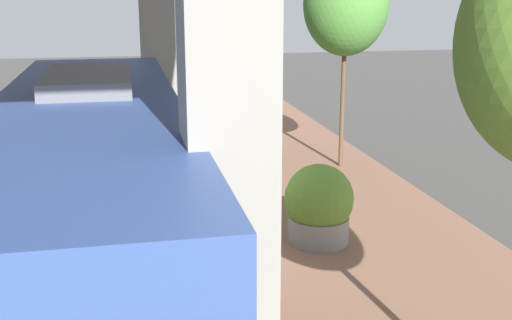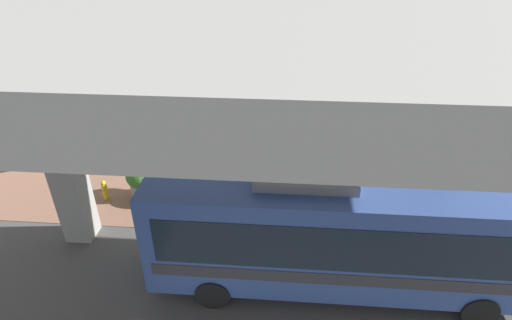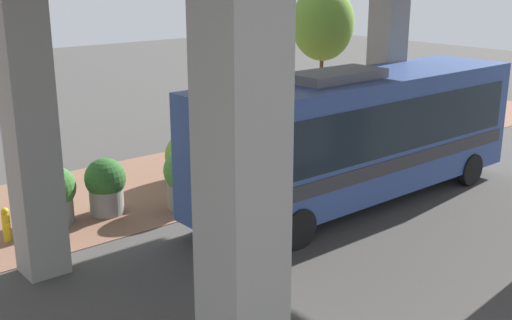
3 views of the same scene
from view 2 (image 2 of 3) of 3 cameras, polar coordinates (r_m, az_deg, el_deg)
ground_plane at (r=14.53m, az=-1.49°, el=-10.44°), size 80.00×80.00×0.00m
sidewalk_strip at (r=16.90m, az=-0.47°, el=-3.80°), size 6.00×40.00×0.02m
overpass at (r=7.35m, az=-5.52°, el=14.21°), size 9.40×19.49×8.57m
bus at (r=11.71m, az=11.84°, el=-9.56°), size 2.65×10.82×3.88m
fire_hydrant at (r=17.00m, az=-20.79°, el=-4.07°), size 0.41×0.20×0.88m
planter_front at (r=14.72m, az=-5.42°, el=-5.67°), size 1.29×1.29×1.73m
planter_middle at (r=16.55m, az=-16.13°, el=-2.65°), size 1.14×1.14×1.57m
planter_back at (r=15.90m, az=-0.61°, el=-2.82°), size 1.42×1.42×1.68m
planter_extra at (r=15.96m, az=-11.83°, el=-3.34°), size 1.11×1.11×1.57m
street_tree_near at (r=17.76m, az=-18.64°, el=13.08°), size 2.40×2.40×6.14m
street_tree_far at (r=15.51m, az=23.55°, el=9.29°), size 2.22×2.22×5.92m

